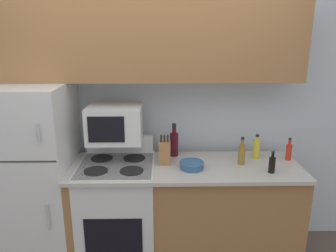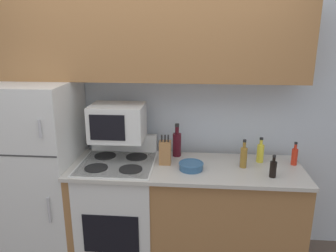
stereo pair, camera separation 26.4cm
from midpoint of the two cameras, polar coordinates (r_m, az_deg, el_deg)
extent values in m
cube|color=silver|center=(3.10, -5.60, 2.11)|extent=(8.00, 0.05, 2.55)
cube|color=#9E6B3D|center=(3.01, 0.35, -15.31)|extent=(1.94, 0.62, 0.91)
cube|color=#BCB7AD|center=(2.77, 0.38, -7.23)|extent=(1.94, 0.66, 0.03)
cube|color=silver|center=(3.12, -24.14, -8.21)|extent=(0.62, 0.71, 1.62)
cube|color=#383838|center=(2.72, -27.62, -5.55)|extent=(0.60, 0.01, 0.01)
cylinder|color=#B7B7BC|center=(2.55, -24.45, -1.12)|extent=(0.02, 0.02, 0.14)
cylinder|color=#B7B7BC|center=(2.82, -22.80, -14.46)|extent=(0.02, 0.02, 0.22)
cube|color=#9E6B3D|center=(2.80, -6.32, 14.50)|extent=(2.56, 0.36, 0.65)
cube|color=silver|center=(3.03, -11.19, -14.96)|extent=(0.63, 0.62, 0.95)
cube|color=black|center=(2.78, -12.32, -18.61)|extent=(0.46, 0.01, 0.34)
cube|color=#2D2D2D|center=(2.82, -11.71, -6.77)|extent=(0.61, 0.59, 0.01)
cube|color=silver|center=(3.06, -10.82, -3.13)|extent=(0.61, 0.06, 0.16)
cylinder|color=black|center=(2.72, -15.21, -7.62)|extent=(0.19, 0.19, 0.01)
cylinder|color=black|center=(2.67, -9.21, -7.75)|extent=(0.19, 0.19, 0.01)
cylinder|color=black|center=(2.96, -13.97, -5.52)|extent=(0.19, 0.19, 0.01)
cylinder|color=black|center=(2.91, -8.48, -5.58)|extent=(0.19, 0.19, 0.01)
cube|color=silver|center=(2.84, -11.89, 0.36)|extent=(0.46, 0.34, 0.31)
cube|color=black|center=(2.68, -13.52, -0.66)|extent=(0.29, 0.01, 0.22)
cube|color=#9E6B3D|center=(2.77, -3.35, -4.72)|extent=(0.10, 0.09, 0.20)
cylinder|color=black|center=(2.71, -3.98, -2.22)|extent=(0.01, 0.01, 0.06)
cylinder|color=black|center=(2.71, -3.40, -2.22)|extent=(0.01, 0.01, 0.06)
cylinder|color=black|center=(2.71, -2.83, -2.22)|extent=(0.01, 0.01, 0.06)
cylinder|color=#335B84|center=(2.69, 1.34, -6.95)|extent=(0.19, 0.19, 0.05)
torus|color=#335B84|center=(2.68, 1.34, -6.41)|extent=(0.20, 0.20, 0.01)
cylinder|color=gold|center=(2.96, 12.66, -4.17)|extent=(0.06, 0.06, 0.15)
cylinder|color=gold|center=(2.92, 12.79, -2.31)|extent=(0.03, 0.03, 0.05)
cylinder|color=black|center=(2.91, 12.83, -1.70)|extent=(0.03, 0.03, 0.02)
cylinder|color=olive|center=(2.80, 10.11, -5.02)|extent=(0.06, 0.06, 0.17)
cylinder|color=olive|center=(2.77, 10.22, -2.88)|extent=(0.03, 0.03, 0.05)
cylinder|color=black|center=(2.75, 10.26, -2.17)|extent=(0.03, 0.03, 0.02)
cylinder|color=red|center=(3.00, 17.95, -4.42)|extent=(0.05, 0.05, 0.14)
cylinder|color=red|center=(2.97, 18.10, -2.75)|extent=(0.02, 0.02, 0.04)
cylinder|color=black|center=(2.96, 18.16, -2.20)|extent=(0.02, 0.03, 0.02)
cylinder|color=#470F19|center=(2.94, -1.50, -3.29)|extent=(0.08, 0.08, 0.21)
cylinder|color=#470F19|center=(2.90, -1.52, -0.71)|extent=(0.03, 0.03, 0.07)
cylinder|color=black|center=(2.89, -1.53, 0.14)|extent=(0.04, 0.04, 0.02)
cylinder|color=black|center=(2.70, 15.01, -6.65)|extent=(0.05, 0.05, 0.13)
cylinder|color=black|center=(2.67, 15.14, -5.01)|extent=(0.02, 0.02, 0.04)
cylinder|color=black|center=(2.66, 15.18, -4.47)|extent=(0.03, 0.03, 0.01)
camera|label=1|loc=(0.13, -92.86, -0.83)|focal=35.00mm
camera|label=2|loc=(0.13, 87.14, 0.83)|focal=35.00mm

